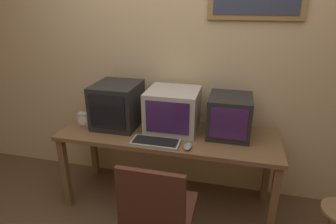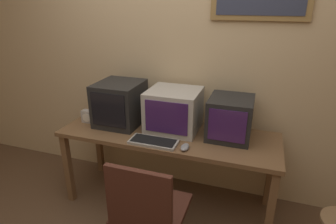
{
  "view_description": "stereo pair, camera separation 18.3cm",
  "coord_description": "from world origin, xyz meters",
  "px_view_note": "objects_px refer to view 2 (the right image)",
  "views": [
    {
      "loc": [
        0.52,
        -1.11,
        1.77
      ],
      "look_at": [
        0.0,
        0.98,
        0.91
      ],
      "focal_mm": 30.0,
      "sensor_mm": 36.0,
      "label": 1
    },
    {
      "loc": [
        0.7,
        -1.06,
        1.77
      ],
      "look_at": [
        0.0,
        0.98,
        0.91
      ],
      "focal_mm": 30.0,
      "sensor_mm": 36.0,
      "label": 2
    }
  ],
  "objects_px": {
    "monitor_right": "(230,118)",
    "mouse_near_keyboard": "(185,147)",
    "desk_clock": "(88,116)",
    "office_chair": "(149,223)",
    "keyboard_main": "(154,142)",
    "monitor_center": "(174,110)",
    "monitor_left": "(120,103)"
  },
  "relations": [
    {
      "from": "keyboard_main",
      "to": "mouse_near_keyboard",
      "type": "xyz_separation_m",
      "value": [
        0.26,
        -0.01,
        0.0
      ]
    },
    {
      "from": "monitor_right",
      "to": "mouse_near_keyboard",
      "type": "xyz_separation_m",
      "value": [
        -0.29,
        -0.33,
        -0.15
      ]
    },
    {
      "from": "mouse_near_keyboard",
      "to": "desk_clock",
      "type": "relative_size",
      "value": 0.97
    },
    {
      "from": "monitor_left",
      "to": "desk_clock",
      "type": "xyz_separation_m",
      "value": [
        -0.29,
        -0.08,
        -0.13
      ]
    },
    {
      "from": "monitor_right",
      "to": "office_chair",
      "type": "relative_size",
      "value": 0.43
    },
    {
      "from": "keyboard_main",
      "to": "mouse_near_keyboard",
      "type": "distance_m",
      "value": 0.26
    },
    {
      "from": "keyboard_main",
      "to": "desk_clock",
      "type": "distance_m",
      "value": 0.75
    },
    {
      "from": "keyboard_main",
      "to": "mouse_near_keyboard",
      "type": "height_order",
      "value": "mouse_near_keyboard"
    },
    {
      "from": "monitor_right",
      "to": "desk_clock",
      "type": "xyz_separation_m",
      "value": [
        -1.27,
        -0.12,
        -0.11
      ]
    },
    {
      "from": "monitor_right",
      "to": "office_chair",
      "type": "xyz_separation_m",
      "value": [
        -0.39,
        -0.8,
        -0.5
      ]
    },
    {
      "from": "monitor_center",
      "to": "monitor_right",
      "type": "bearing_deg",
      "value": 0.11
    },
    {
      "from": "keyboard_main",
      "to": "desk_clock",
      "type": "xyz_separation_m",
      "value": [
        -0.72,
        0.19,
        0.04
      ]
    },
    {
      "from": "keyboard_main",
      "to": "desk_clock",
      "type": "bearing_deg",
      "value": 165.04
    },
    {
      "from": "keyboard_main",
      "to": "monitor_left",
      "type": "bearing_deg",
      "value": 147.41
    },
    {
      "from": "monitor_left",
      "to": "monitor_center",
      "type": "height_order",
      "value": "monitor_left"
    },
    {
      "from": "monitor_center",
      "to": "keyboard_main",
      "type": "relative_size",
      "value": 1.14
    },
    {
      "from": "monitor_left",
      "to": "desk_clock",
      "type": "distance_m",
      "value": 0.33
    },
    {
      "from": "monitor_left",
      "to": "mouse_near_keyboard",
      "type": "distance_m",
      "value": 0.77
    },
    {
      "from": "monitor_right",
      "to": "keyboard_main",
      "type": "height_order",
      "value": "monitor_right"
    },
    {
      "from": "monitor_center",
      "to": "keyboard_main",
      "type": "distance_m",
      "value": 0.36
    },
    {
      "from": "mouse_near_keyboard",
      "to": "desk_clock",
      "type": "bearing_deg",
      "value": 168.12
    },
    {
      "from": "monitor_center",
      "to": "mouse_near_keyboard",
      "type": "bearing_deg",
      "value": -59.41
    },
    {
      "from": "monitor_left",
      "to": "desk_clock",
      "type": "relative_size",
      "value": 3.59
    },
    {
      "from": "monitor_right",
      "to": "mouse_near_keyboard",
      "type": "relative_size",
      "value": 3.38
    },
    {
      "from": "office_chair",
      "to": "mouse_near_keyboard",
      "type": "bearing_deg",
      "value": 76.91
    },
    {
      "from": "monitor_left",
      "to": "mouse_near_keyboard",
      "type": "bearing_deg",
      "value": -22.69
    },
    {
      "from": "monitor_right",
      "to": "desk_clock",
      "type": "relative_size",
      "value": 3.27
    },
    {
      "from": "monitor_left",
      "to": "monitor_center",
      "type": "bearing_deg",
      "value": 4.36
    },
    {
      "from": "desk_clock",
      "to": "office_chair",
      "type": "distance_m",
      "value": 1.17
    },
    {
      "from": "monitor_center",
      "to": "keyboard_main",
      "type": "height_order",
      "value": "monitor_center"
    },
    {
      "from": "monitor_left",
      "to": "keyboard_main",
      "type": "relative_size",
      "value": 1.1
    },
    {
      "from": "monitor_center",
      "to": "desk_clock",
      "type": "xyz_separation_m",
      "value": [
        -0.79,
        -0.12,
        -0.12
      ]
    }
  ]
}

